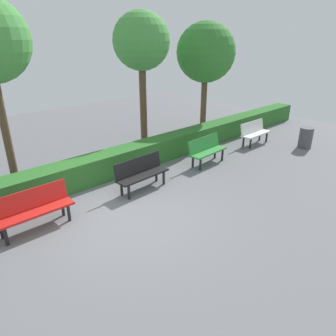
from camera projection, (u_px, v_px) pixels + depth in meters
name	position (u px, v px, depth m)	size (l,w,h in m)	color
ground_plane	(122.00, 215.00, 7.20)	(23.85, 23.85, 0.00)	slate
bench_white	(254.00, 132.00, 11.72)	(1.40, 0.46, 0.86)	white
bench_green	(207.00, 149.00, 9.92)	(1.47, 0.54, 0.86)	#2D8C38
bench_black	(141.00, 172.00, 8.25)	(1.53, 0.51, 0.86)	black
bench_red	(33.00, 208.00, 6.54)	(1.62, 0.47, 0.86)	red
hedge_row	(115.00, 162.00, 9.21)	(19.85, 0.69, 0.73)	#2D6B28
tree_near	(206.00, 53.00, 12.35)	(2.34, 2.34, 4.37)	brown
tree_mid	(141.00, 43.00, 10.98)	(2.03, 2.03, 4.65)	brown
trash_bin	(306.00, 138.00, 11.39)	(0.47, 0.47, 0.75)	#4C4C51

